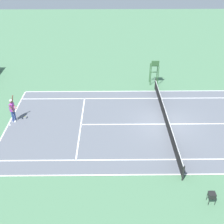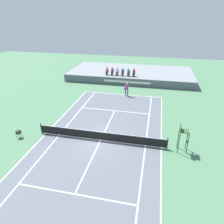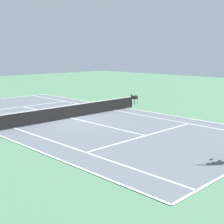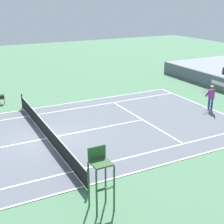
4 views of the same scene
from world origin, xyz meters
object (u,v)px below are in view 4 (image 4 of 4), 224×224
object	(u,v)px
tennis_player	(211,97)
tennis_ball	(208,114)
umpire_chair	(100,171)
ball_hopper	(1,97)

from	to	relation	value
tennis_player	tennis_ball	world-z (taller)	tennis_player
umpire_chair	tennis_ball	bearing A→B (deg)	118.50
tennis_player	tennis_ball	xyz separation A→B (m)	(0.55, -0.68, -0.96)
ball_hopper	tennis_player	bearing A→B (deg)	56.94
tennis_player	tennis_ball	bearing A→B (deg)	-50.90
umpire_chair	ball_hopper	size ratio (longest dim) A/B	3.49
umpire_chair	ball_hopper	distance (m)	14.80
umpire_chair	ball_hopper	bearing A→B (deg)	-175.56
tennis_player	ball_hopper	xyz separation A→B (m)	(-8.27, -12.70, -0.42)
tennis_player	ball_hopper	distance (m)	15.16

